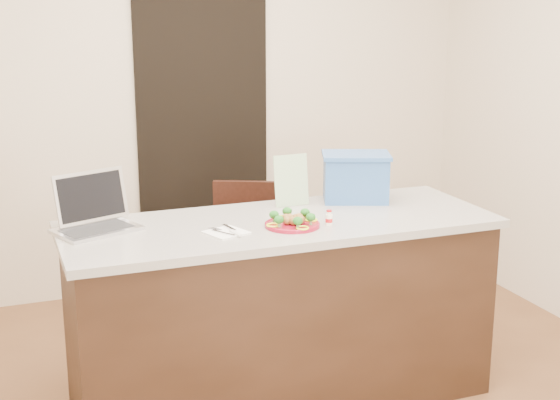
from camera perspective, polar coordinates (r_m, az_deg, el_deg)
name	(u,v)px	position (r m, az deg, el deg)	size (l,w,h in m)	color
room_shell	(301,77)	(3.35, 1.58, 9.01)	(4.00, 4.00, 4.00)	white
doorway	(204,143)	(5.32, -5.61, 4.18)	(0.90, 0.02, 2.00)	black
island	(280,310)	(3.85, 0.03, -8.06)	(2.06, 0.76, 0.92)	black
plate	(292,224)	(3.60, 0.90, -1.79)	(0.26, 0.26, 0.02)	maroon
meatballs	(293,219)	(3.60, 0.96, -1.42)	(0.10, 0.10, 0.04)	olive
broccoli	(292,216)	(3.59, 0.90, -1.18)	(0.20, 0.22, 0.04)	#155016
pepper_rings	(292,222)	(3.60, 0.90, -1.65)	(0.26, 0.26, 0.01)	#EEFC1A
napkin	(226,232)	(3.51, -3.96, -2.38)	(0.16, 0.16, 0.01)	white
fork	(221,231)	(3.51, -4.33, -2.27)	(0.08, 0.16, 0.00)	silver
knife	(234,231)	(3.50, -3.40, -2.30)	(0.04, 0.20, 0.01)	silver
yogurt_bottle	(329,219)	(3.63, 3.60, -1.38)	(0.03, 0.03, 0.07)	white
laptop	(94,214)	(3.66, -13.45, -0.97)	(0.42, 0.40, 0.25)	silver
leaflet	(291,180)	(3.94, 0.83, 1.44)	(0.18, 0.00, 0.26)	white
blue_box	(356,177)	(4.07, 5.55, 1.70)	(0.41, 0.36, 0.25)	#2B579D
chair	(252,248)	(4.65, -2.08, -3.50)	(0.52, 0.54, 0.89)	black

